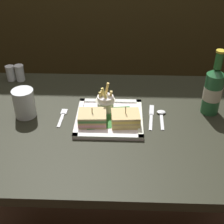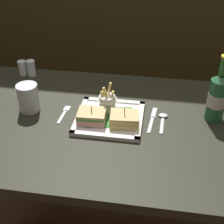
{
  "view_description": "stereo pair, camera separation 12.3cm",
  "coord_description": "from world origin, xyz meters",
  "px_view_note": "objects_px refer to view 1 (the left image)",
  "views": [
    {
      "loc": [
        0.03,
        -1.01,
        1.5
      ],
      "look_at": [
        -0.01,
        0.01,
        0.81
      ],
      "focal_mm": 52.08,
      "sensor_mm": 36.0,
      "label": 1
    },
    {
      "loc": [
        0.15,
        -1.0,
        1.5
      ],
      "look_at": [
        -0.01,
        0.01,
        0.81
      ],
      "focal_mm": 52.08,
      "sensor_mm": 36.0,
      "label": 2
    }
  ],
  "objects_px": {
    "knife": "(151,116)",
    "salt_shaker": "(11,74)",
    "fries_cup": "(105,101)",
    "pepper_shaker": "(20,74)",
    "spoon": "(161,115)",
    "beer_bottle": "(213,90)",
    "square_plate": "(109,118)",
    "sandwich_half_right": "(125,119)",
    "sandwich_half_left": "(92,118)",
    "dining_table": "(115,151)",
    "fork": "(62,117)",
    "water_glass": "(25,105)"
  },
  "relations": [
    {
      "from": "square_plate",
      "to": "knife",
      "type": "distance_m",
      "value": 0.17
    },
    {
      "from": "salt_shaker",
      "to": "pepper_shaker",
      "type": "height_order",
      "value": "pepper_shaker"
    },
    {
      "from": "beer_bottle",
      "to": "salt_shaker",
      "type": "bearing_deg",
      "value": 164.78
    },
    {
      "from": "square_plate",
      "to": "fries_cup",
      "type": "bearing_deg",
      "value": 108.89
    },
    {
      "from": "fork",
      "to": "salt_shaker",
      "type": "distance_m",
      "value": 0.41
    },
    {
      "from": "sandwich_half_left",
      "to": "pepper_shaker",
      "type": "bearing_deg",
      "value": 136.87
    },
    {
      "from": "water_glass",
      "to": "knife",
      "type": "xyz_separation_m",
      "value": [
        0.49,
        0.01,
        -0.05
      ]
    },
    {
      "from": "water_glass",
      "to": "pepper_shaker",
      "type": "relative_size",
      "value": 1.47
    },
    {
      "from": "salt_shaker",
      "to": "pepper_shaker",
      "type": "xyz_separation_m",
      "value": [
        0.04,
        0.0,
        0.0
      ]
    },
    {
      "from": "sandwich_half_left",
      "to": "fork",
      "type": "bearing_deg",
      "value": 158.79
    },
    {
      "from": "sandwich_half_left",
      "to": "water_glass",
      "type": "xyz_separation_m",
      "value": [
        -0.27,
        0.06,
        0.02
      ]
    },
    {
      "from": "fries_cup",
      "to": "water_glass",
      "type": "distance_m",
      "value": 0.31
    },
    {
      "from": "dining_table",
      "to": "pepper_shaker",
      "type": "bearing_deg",
      "value": 144.68
    },
    {
      "from": "dining_table",
      "to": "water_glass",
      "type": "bearing_deg",
      "value": 174.98
    },
    {
      "from": "square_plate",
      "to": "fries_cup",
      "type": "xyz_separation_m",
      "value": [
        -0.02,
        0.05,
        0.05
      ]
    },
    {
      "from": "dining_table",
      "to": "sandwich_half_left",
      "type": "bearing_deg",
      "value": -163.15
    },
    {
      "from": "fork",
      "to": "pepper_shaker",
      "type": "relative_size",
      "value": 1.69
    },
    {
      "from": "fries_cup",
      "to": "pepper_shaker",
      "type": "distance_m",
      "value": 0.49
    },
    {
      "from": "knife",
      "to": "salt_shaker",
      "type": "bearing_deg",
      "value": 156.27
    },
    {
      "from": "square_plate",
      "to": "fork",
      "type": "height_order",
      "value": "square_plate"
    },
    {
      "from": "square_plate",
      "to": "pepper_shaker",
      "type": "distance_m",
      "value": 0.53
    },
    {
      "from": "square_plate",
      "to": "beer_bottle",
      "type": "height_order",
      "value": "beer_bottle"
    },
    {
      "from": "dining_table",
      "to": "pepper_shaker",
      "type": "xyz_separation_m",
      "value": [
        -0.45,
        0.32,
        0.18
      ]
    },
    {
      "from": "beer_bottle",
      "to": "knife",
      "type": "bearing_deg",
      "value": -169.51
    },
    {
      "from": "beer_bottle",
      "to": "pepper_shaker",
      "type": "bearing_deg",
      "value": 164.01
    },
    {
      "from": "dining_table",
      "to": "knife",
      "type": "bearing_deg",
      "value": 15.32
    },
    {
      "from": "sandwich_half_right",
      "to": "pepper_shaker",
      "type": "height_order",
      "value": "sandwich_half_right"
    },
    {
      "from": "fries_cup",
      "to": "fork",
      "type": "distance_m",
      "value": 0.18
    },
    {
      "from": "sandwich_half_right",
      "to": "fries_cup",
      "type": "relative_size",
      "value": 0.96
    },
    {
      "from": "water_glass",
      "to": "fork",
      "type": "bearing_deg",
      "value": -3.12
    },
    {
      "from": "square_plate",
      "to": "sandwich_half_right",
      "type": "relative_size",
      "value": 2.32
    },
    {
      "from": "square_plate",
      "to": "pepper_shaker",
      "type": "relative_size",
      "value": 3.34
    },
    {
      "from": "dining_table",
      "to": "fork",
      "type": "distance_m",
      "value": 0.26
    },
    {
      "from": "square_plate",
      "to": "dining_table",
      "type": "bearing_deg",
      "value": -29.24
    },
    {
      "from": "salt_shaker",
      "to": "beer_bottle",
      "type": "bearing_deg",
      "value": -15.22
    },
    {
      "from": "sandwich_half_left",
      "to": "salt_shaker",
      "type": "distance_m",
      "value": 0.54
    },
    {
      "from": "dining_table",
      "to": "sandwich_half_left",
      "type": "xyz_separation_m",
      "value": [
        -0.08,
        -0.03,
        0.18
      ]
    },
    {
      "from": "sandwich_half_right",
      "to": "water_glass",
      "type": "bearing_deg",
      "value": 171.87
    },
    {
      "from": "sandwich_half_left",
      "to": "salt_shaker",
      "type": "xyz_separation_m",
      "value": [
        -0.41,
        0.34,
        -0.0
      ]
    },
    {
      "from": "fries_cup",
      "to": "salt_shaker",
      "type": "bearing_deg",
      "value": 150.58
    },
    {
      "from": "salt_shaker",
      "to": "fries_cup",
      "type": "bearing_deg",
      "value": -29.42
    },
    {
      "from": "water_glass",
      "to": "beer_bottle",
      "type": "bearing_deg",
      "value": 4.05
    },
    {
      "from": "spoon",
      "to": "sandwich_half_left",
      "type": "bearing_deg",
      "value": -165.2
    },
    {
      "from": "beer_bottle",
      "to": "spoon",
      "type": "height_order",
      "value": "beer_bottle"
    },
    {
      "from": "square_plate",
      "to": "beer_bottle",
      "type": "bearing_deg",
      "value": 10.06
    },
    {
      "from": "beer_bottle",
      "to": "salt_shaker",
      "type": "distance_m",
      "value": 0.9
    },
    {
      "from": "sandwich_half_right",
      "to": "beer_bottle",
      "type": "relative_size",
      "value": 0.42
    },
    {
      "from": "sandwich_half_left",
      "to": "fork",
      "type": "distance_m",
      "value": 0.14
    },
    {
      "from": "spoon",
      "to": "water_glass",
      "type": "bearing_deg",
      "value": -178.47
    },
    {
      "from": "spoon",
      "to": "pepper_shaker",
      "type": "height_order",
      "value": "pepper_shaker"
    }
  ]
}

